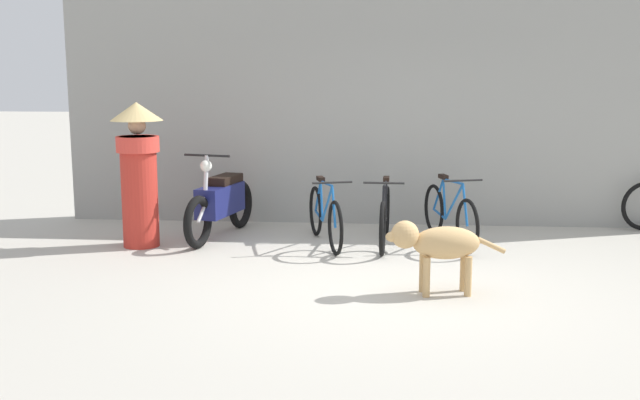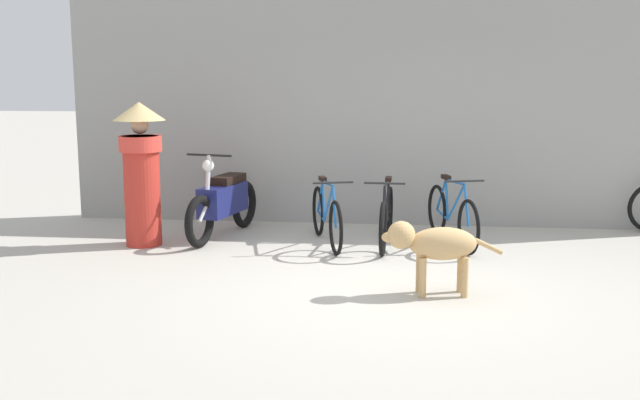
# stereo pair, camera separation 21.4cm
# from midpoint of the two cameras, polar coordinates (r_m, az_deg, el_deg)

# --- Properties ---
(ground_plane) EXTENTS (60.00, 60.00, 0.00)m
(ground_plane) POSITION_cam_midpoint_polar(r_m,az_deg,el_deg) (7.22, 5.64, -6.55)
(ground_plane) COLOR #B7B2A5
(shop_wall_back) EXTENTS (8.58, 0.20, 3.31)m
(shop_wall_back) POSITION_cam_midpoint_polar(r_m,az_deg,el_deg) (9.99, 6.00, 7.61)
(shop_wall_back) COLOR gray
(shop_wall_back) RESTS_ON ground
(bicycle_0) EXTENTS (0.60, 1.61, 0.81)m
(bicycle_0) POSITION_cam_midpoint_polar(r_m,az_deg,el_deg) (8.81, 1.19, -1.28)
(bicycle_0) COLOR black
(bicycle_0) RESTS_ON ground
(bicycle_1) EXTENTS (0.46, 1.70, 0.80)m
(bicycle_1) POSITION_cam_midpoint_polar(r_m,az_deg,el_deg) (8.83, 5.78, -1.33)
(bicycle_1) COLOR black
(bicycle_1) RESTS_ON ground
(bicycle_2) EXTENTS (0.59, 1.65, 0.82)m
(bicycle_2) POSITION_cam_midpoint_polar(r_m,az_deg,el_deg) (8.99, 10.68, -1.18)
(bicycle_2) COLOR black
(bicycle_2) RESTS_ON ground
(motorcycle) EXTENTS (0.62, 1.81, 1.07)m
(motorcycle) POSITION_cam_midpoint_polar(r_m,az_deg,el_deg) (9.26, -6.74, -0.18)
(motorcycle) COLOR black
(motorcycle) RESTS_ON ground
(stray_dog) EXTENTS (1.11, 0.40, 0.69)m
(stray_dog) POSITION_cam_midpoint_polar(r_m,az_deg,el_deg) (6.88, 9.54, -3.35)
(stray_dog) COLOR tan
(stray_dog) RESTS_ON ground
(person_in_robes) EXTENTS (0.84, 0.84, 1.68)m
(person_in_robes) POSITION_cam_midpoint_polar(r_m,az_deg,el_deg) (8.91, -12.80, 2.50)
(person_in_robes) COLOR #B72D23
(person_in_robes) RESTS_ON ground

